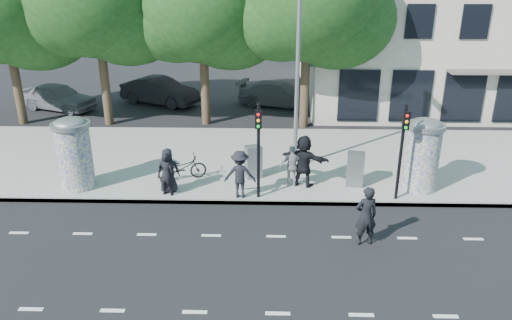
{
  "coord_description": "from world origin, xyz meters",
  "views": [
    {
      "loc": [
        -0.26,
        -11.93,
        7.89
      ],
      "look_at": [
        -0.67,
        3.5,
        1.68
      ],
      "focal_mm": 35.0,
      "sensor_mm": 36.0,
      "label": 1
    }
  ],
  "objects_px": {
    "traffic_pole_near": "(258,142)",
    "street_lamp": "(298,50)",
    "ad_column_right": "(422,153)",
    "ped_b": "(166,174)",
    "ad_column_left": "(74,152)",
    "cabinet_left": "(253,162)",
    "ped_d": "(240,174)",
    "man_road": "(366,216)",
    "ped_f": "(304,161)",
    "traffic_pole_far": "(402,143)",
    "ped_a": "(168,171)",
    "cabinet_right": "(355,169)",
    "car_mid": "(160,91)",
    "ped_e": "(292,166)",
    "car_right": "(278,94)",
    "bicycle": "(182,168)",
    "car_left": "(58,97)"
  },
  "relations": [
    {
      "from": "ped_d",
      "to": "ped_e",
      "type": "bearing_deg",
      "value": -150.33
    },
    {
      "from": "ped_d",
      "to": "man_road",
      "type": "distance_m",
      "value": 4.75
    },
    {
      "from": "bicycle",
      "to": "ad_column_left",
      "type": "bearing_deg",
      "value": 82.8
    },
    {
      "from": "ad_column_left",
      "to": "traffic_pole_near",
      "type": "relative_size",
      "value": 0.78
    },
    {
      "from": "ped_a",
      "to": "ped_d",
      "type": "distance_m",
      "value": 2.59
    },
    {
      "from": "ped_e",
      "to": "cabinet_right",
      "type": "xyz_separation_m",
      "value": [
        2.31,
        0.1,
        -0.13
      ]
    },
    {
      "from": "street_lamp",
      "to": "ped_a",
      "type": "distance_m",
      "value": 6.46
    },
    {
      "from": "traffic_pole_near",
      "to": "street_lamp",
      "type": "xyz_separation_m",
      "value": [
        1.4,
        2.84,
        2.56
      ]
    },
    {
      "from": "traffic_pole_near",
      "to": "cabinet_right",
      "type": "xyz_separation_m",
      "value": [
        3.52,
        1.12,
        -1.44
      ]
    },
    {
      "from": "ped_a",
      "to": "cabinet_right",
      "type": "xyz_separation_m",
      "value": [
        6.72,
        0.71,
        -0.17
      ]
    },
    {
      "from": "ad_column_right",
      "to": "car_mid",
      "type": "relative_size",
      "value": 0.57
    },
    {
      "from": "ped_b",
      "to": "cabinet_left",
      "type": "xyz_separation_m",
      "value": [
        2.99,
        1.61,
        -0.16
      ]
    },
    {
      "from": "street_lamp",
      "to": "car_mid",
      "type": "relative_size",
      "value": 1.71
    },
    {
      "from": "traffic_pole_near",
      "to": "car_right",
      "type": "bearing_deg",
      "value": 85.95
    },
    {
      "from": "ad_column_right",
      "to": "car_right",
      "type": "bearing_deg",
      "value": 112.96
    },
    {
      "from": "ped_a",
      "to": "street_lamp",
      "type": "bearing_deg",
      "value": -161.25
    },
    {
      "from": "ped_b",
      "to": "ped_d",
      "type": "relative_size",
      "value": 0.92
    },
    {
      "from": "bicycle",
      "to": "cabinet_right",
      "type": "relative_size",
      "value": 1.43
    },
    {
      "from": "car_right",
      "to": "cabinet_left",
      "type": "bearing_deg",
      "value": -170.56
    },
    {
      "from": "ped_d",
      "to": "man_road",
      "type": "xyz_separation_m",
      "value": [
        3.85,
        -2.78,
        -0.08
      ]
    },
    {
      "from": "man_road",
      "to": "car_mid",
      "type": "relative_size",
      "value": 0.4
    },
    {
      "from": "bicycle",
      "to": "traffic_pole_far",
      "type": "bearing_deg",
      "value": -119.82
    },
    {
      "from": "ped_b",
      "to": "cabinet_right",
      "type": "bearing_deg",
      "value": -158.01
    },
    {
      "from": "ad_column_left",
      "to": "cabinet_left",
      "type": "height_order",
      "value": "ad_column_left"
    },
    {
      "from": "ped_d",
      "to": "cabinet_right",
      "type": "bearing_deg",
      "value": -163.61
    },
    {
      "from": "ped_f",
      "to": "ad_column_right",
      "type": "bearing_deg",
      "value": -161.01
    },
    {
      "from": "ped_e",
      "to": "car_right",
      "type": "height_order",
      "value": "ped_e"
    },
    {
      "from": "traffic_pole_far",
      "to": "ped_a",
      "type": "relative_size",
      "value": 2.09
    },
    {
      "from": "ped_b",
      "to": "cabinet_right",
      "type": "relative_size",
      "value": 1.23
    },
    {
      "from": "ped_d",
      "to": "ped_f",
      "type": "xyz_separation_m",
      "value": [
        2.26,
        1.01,
        0.11
      ]
    },
    {
      "from": "ped_f",
      "to": "car_mid",
      "type": "relative_size",
      "value": 0.41
    },
    {
      "from": "car_right",
      "to": "man_road",
      "type": "bearing_deg",
      "value": -155.93
    },
    {
      "from": "ped_e",
      "to": "bicycle",
      "type": "bearing_deg",
      "value": -12.49
    },
    {
      "from": "ped_d",
      "to": "ped_e",
      "type": "height_order",
      "value": "ped_d"
    },
    {
      "from": "ad_column_right",
      "to": "cabinet_right",
      "type": "distance_m",
      "value": 2.41
    },
    {
      "from": "bicycle",
      "to": "cabinet_right",
      "type": "height_order",
      "value": "cabinet_right"
    },
    {
      "from": "ad_column_right",
      "to": "ped_e",
      "type": "height_order",
      "value": "ad_column_right"
    },
    {
      "from": "traffic_pole_near",
      "to": "ped_e",
      "type": "bearing_deg",
      "value": 40.4
    },
    {
      "from": "street_lamp",
      "to": "car_left",
      "type": "height_order",
      "value": "street_lamp"
    },
    {
      "from": "cabinet_left",
      "to": "ad_column_left",
      "type": "bearing_deg",
      "value": 169.74
    },
    {
      "from": "ad_column_left",
      "to": "ped_a",
      "type": "bearing_deg",
      "value": -4.98
    },
    {
      "from": "traffic_pole_far",
      "to": "bicycle",
      "type": "distance_m",
      "value": 8.01
    },
    {
      "from": "ad_column_right",
      "to": "ped_b",
      "type": "bearing_deg",
      "value": -175.28
    },
    {
      "from": "ped_f",
      "to": "ad_column_left",
      "type": "bearing_deg",
      "value": 23.67
    },
    {
      "from": "bicycle",
      "to": "street_lamp",
      "type": "bearing_deg",
      "value": -91.39
    },
    {
      "from": "man_road",
      "to": "cabinet_right",
      "type": "height_order",
      "value": "man_road"
    },
    {
      "from": "ped_e",
      "to": "car_right",
      "type": "distance_m",
      "value": 11.49
    },
    {
      "from": "ad_column_left",
      "to": "street_lamp",
      "type": "height_order",
      "value": "street_lamp"
    },
    {
      "from": "ped_b",
      "to": "cabinet_right",
      "type": "xyz_separation_m",
      "value": [
        6.74,
        0.96,
        -0.15
      ]
    },
    {
      "from": "ped_e",
      "to": "ad_column_left",
      "type": "bearing_deg",
      "value": -3.87
    }
  ]
}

